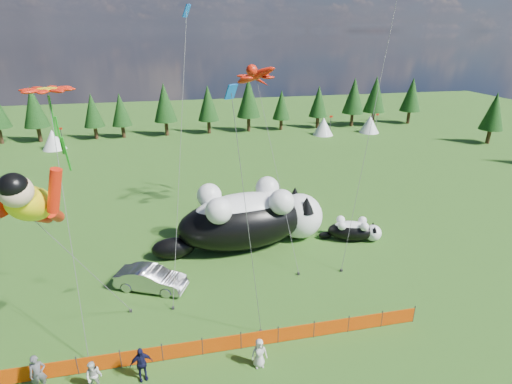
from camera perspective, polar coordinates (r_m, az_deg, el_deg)
ground at (r=24.66m, az=-5.82°, el=-17.00°), size 160.00×160.00×0.00m
safety_fence at (r=22.07m, az=-4.90°, el=-20.82°), size 22.06×0.06×1.10m
tree_line at (r=65.17m, az=-10.67°, el=11.49°), size 90.00×4.00×8.00m
festival_tents at (r=62.09m, az=-0.02°, el=8.90°), size 50.00×3.20×2.80m
cat_large at (r=30.40m, az=-0.75°, el=-3.66°), size 13.46×5.94×4.87m
cat_small at (r=32.67m, az=13.81°, el=-5.29°), size 4.81×2.75×1.78m
car at (r=26.99m, az=-14.78°, el=-11.90°), size 4.82×3.30×1.50m
spectator_a at (r=22.33m, az=-28.71°, el=-21.81°), size 0.83×0.68×1.95m
spectator_b at (r=21.44m, az=-22.15°, el=-23.23°), size 0.86×0.60×1.61m
spectator_c at (r=21.17m, az=-16.08°, el=-22.54°), size 1.16×0.76×1.83m
spectator_e at (r=21.11m, az=0.46°, el=-22.03°), size 0.79×0.52×1.60m
superhero_kite at (r=19.26m, az=-29.38°, el=-1.47°), size 5.12×5.95×11.46m
gecko_kite at (r=33.46m, az=-0.08°, el=16.30°), size 5.85×13.73×15.97m
flower_kite at (r=22.49m, az=-27.58°, el=12.40°), size 3.10×6.24×13.51m
diamond_kite_a at (r=25.56m, az=-9.97°, el=22.26°), size 2.55×6.26×17.72m
diamond_kite_c at (r=17.26m, az=-3.25°, el=11.63°), size 1.93×0.72×13.82m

